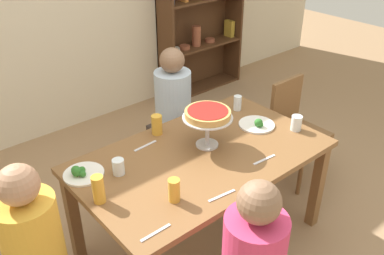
{
  "coord_description": "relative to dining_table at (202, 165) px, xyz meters",
  "views": [
    {
      "loc": [
        -1.5,
        -1.67,
        2.23
      ],
      "look_at": [
        0.0,
        0.1,
        0.89
      ],
      "focal_mm": 39.16,
      "sensor_mm": 36.0,
      "label": 1
    }
  ],
  "objects": [
    {
      "name": "beer_glass_amber_spare",
      "position": [
        -0.74,
        0.01,
        0.17
      ],
      "size": [
        0.07,
        0.07,
        0.16
      ],
      "primitive_type": "cylinder",
      "color": "gold",
      "rests_on": "dining_table"
    },
    {
      "name": "beer_glass_amber_short",
      "position": [
        -0.42,
        -0.24,
        0.16
      ],
      "size": [
        0.07,
        0.07,
        0.14
      ],
      "primitive_type": "cylinder",
      "color": "gold",
      "rests_on": "dining_table"
    },
    {
      "name": "cutlery_fork_far",
      "position": [
        0.29,
        0.38,
        0.09
      ],
      "size": [
        0.18,
        0.07,
        0.0
      ],
      "primitive_type": "cube",
      "rotation": [
        0.0,
        0.0,
        3.42
      ],
      "color": "silver",
      "rests_on": "dining_table"
    },
    {
      "name": "chair_head_east",
      "position": [
        1.13,
        0.11,
        -0.17
      ],
      "size": [
        0.4,
        0.4,
        0.87
      ],
      "rotation": [
        0.0,
        0.0,
        3.14
      ],
      "color": "brown",
      "rests_on": "ground_plane"
    },
    {
      "name": "salad_plate_far_diner",
      "position": [
        -0.7,
        0.29,
        0.11
      ],
      "size": [
        0.24,
        0.24,
        0.07
      ],
      "color": "white",
      "rests_on": "dining_table"
    },
    {
      "name": "deep_dish_pizza_stand",
      "position": [
        0.09,
        0.05,
        0.3
      ],
      "size": [
        0.33,
        0.33,
        0.26
      ],
      "color": "silver",
      "rests_on": "dining_table"
    },
    {
      "name": "cutlery_knife_far",
      "position": [
        0.25,
        -0.31,
        0.09
      ],
      "size": [
        0.18,
        0.03,
        0.0
      ],
      "primitive_type": "cube",
      "rotation": [
        0.0,
        0.0,
        -0.08
      ],
      "color": "silver",
      "rests_on": "dining_table"
    },
    {
      "name": "salad_plate_near_diner",
      "position": [
        0.54,
        0.01,
        0.1
      ],
      "size": [
        0.26,
        0.26,
        0.07
      ],
      "color": "white",
      "rests_on": "dining_table"
    },
    {
      "name": "ground_plane",
      "position": [
        0.0,
        0.0,
        -0.65
      ],
      "size": [
        12.0,
        12.0,
        0.0
      ],
      "primitive_type": "plane",
      "color": "#9E7A56"
    },
    {
      "name": "beer_glass_amber_tall",
      "position": [
        -0.07,
        0.39,
        0.16
      ],
      "size": [
        0.07,
        0.07,
        0.14
      ],
      "primitive_type": "cylinder",
      "color": "gold",
      "rests_on": "dining_table"
    },
    {
      "name": "water_glass_clear_spare",
      "position": [
        -0.52,
        0.16,
        0.14
      ],
      "size": [
        0.07,
        0.07,
        0.1
      ],
      "primitive_type": "cylinder",
      "color": "white",
      "rests_on": "dining_table"
    },
    {
      "name": "cutlery_fork_near",
      "position": [
        -0.23,
        0.31,
        0.09
      ],
      "size": [
        0.18,
        0.03,
        0.0
      ],
      "primitive_type": "cube",
      "rotation": [
        0.0,
        0.0,
        3.22
      ],
      "color": "silver",
      "rests_on": "dining_table"
    },
    {
      "name": "water_glass_clear_far",
      "position": [
        0.71,
        -0.2,
        0.14
      ],
      "size": [
        0.08,
        0.08,
        0.11
      ],
      "primitive_type": "cylinder",
      "color": "white",
      "rests_on": "dining_table"
    },
    {
      "name": "water_glass_clear_near",
      "position": [
        0.61,
        0.28,
        0.14
      ],
      "size": [
        0.06,
        0.06,
        0.11
      ],
      "primitive_type": "cylinder",
      "color": "white",
      "rests_on": "dining_table"
    },
    {
      "name": "diner_far_right",
      "position": [
        0.38,
        0.79,
        -0.16
      ],
      "size": [
        0.34,
        0.34,
        1.15
      ],
      "rotation": [
        0.0,
        0.0,
        -1.57
      ],
      "color": "#382D28",
      "rests_on": "ground_plane"
    },
    {
      "name": "cutlery_knife_near",
      "position": [
        -0.2,
        -0.39,
        0.09
      ],
      "size": [
        0.18,
        0.04,
        0.0
      ],
      "primitive_type": "cube",
      "rotation": [
        0.0,
        0.0,
        -0.12
      ],
      "color": "silver",
      "rests_on": "dining_table"
    },
    {
      "name": "dining_table",
      "position": [
        0.0,
        0.0,
        0.0
      ],
      "size": [
        1.62,
        0.96,
        0.74
      ],
      "color": "brown",
      "rests_on": "ground_plane"
    },
    {
      "name": "cutlery_spare_fork",
      "position": [
        -0.65,
        -0.38,
        0.09
      ],
      "size": [
        0.18,
        0.02,
        0.0
      ],
      "primitive_type": "cube",
      "rotation": [
        0.0,
        0.0,
        0.01
      ],
      "color": "silver",
      "rests_on": "dining_table"
    }
  ]
}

